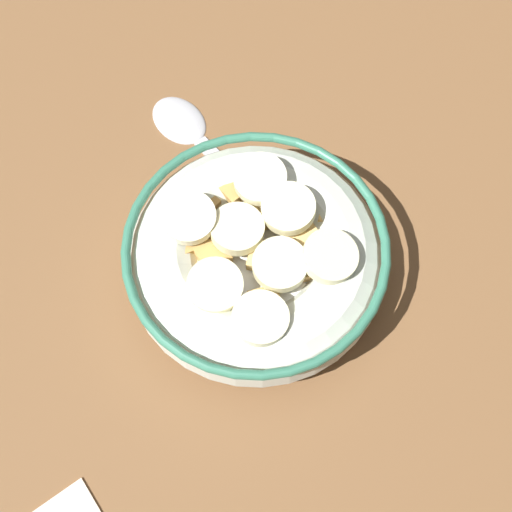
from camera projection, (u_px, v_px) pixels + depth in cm
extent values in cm
cube|color=brown|center=(256.00, 279.00, 44.06)|extent=(112.91, 112.91, 2.00)
cylinder|color=beige|center=(256.00, 272.00, 42.87)|extent=(8.84, 8.84, 0.60)
torus|color=beige|center=(256.00, 260.00, 40.97)|extent=(16.07, 16.07, 4.73)
torus|color=#337259|center=(256.00, 247.00, 39.08)|extent=(16.19, 16.19, 0.60)
cylinder|color=white|center=(256.00, 254.00, 40.13)|extent=(13.23, 13.23, 0.40)
cube|color=tan|center=(329.00, 299.00, 38.26)|extent=(1.93, 2.01, 1.03)
cube|color=#AD7F42|center=(196.00, 210.00, 40.68)|extent=(1.85, 1.85, 0.81)
cube|color=#B78947|center=(235.00, 188.00, 41.09)|extent=(2.03, 2.02, 0.83)
cube|color=#B78947|center=(213.00, 255.00, 39.52)|extent=(2.26, 2.28, 0.87)
cube|color=#B78947|center=(266.00, 304.00, 38.31)|extent=(2.53, 2.55, 0.99)
cube|color=tan|center=(268.00, 253.00, 39.54)|extent=(2.46, 2.47, 0.87)
cube|color=tan|center=(301.00, 182.00, 41.37)|extent=(2.57, 2.57, 0.89)
cube|color=tan|center=(303.00, 236.00, 39.76)|extent=(2.35, 2.29, 1.04)
cube|color=#B78947|center=(261.00, 175.00, 41.71)|extent=(2.51, 2.54, 1.02)
cube|color=tan|center=(260.00, 215.00, 40.50)|extent=(2.59, 2.58, 0.96)
cube|color=#AD7F42|center=(308.00, 265.00, 39.27)|extent=(2.54, 2.54, 0.85)
cube|color=tan|center=(333.00, 214.00, 40.58)|extent=(2.51, 2.54, 1.00)
cube|color=#B78947|center=(182.00, 244.00, 39.83)|extent=(2.41, 2.38, 0.94)
cube|color=#AD7F42|center=(217.00, 299.00, 38.41)|extent=(2.58, 2.57, 0.98)
cylinder|color=beige|center=(330.00, 256.00, 38.00)|extent=(4.66, 4.69, 1.38)
cylinder|color=beige|center=(281.00, 264.00, 38.31)|extent=(4.27, 4.27, 0.95)
cylinder|color=#F9EFC6|center=(189.00, 218.00, 39.12)|extent=(4.68, 4.68, 1.18)
cylinder|color=#F4EABC|center=(260.00, 319.00, 37.00)|extent=(4.40, 4.36, 1.15)
cylinder|color=beige|center=(218.00, 288.00, 37.69)|extent=(4.50, 4.55, 1.31)
cylinder|color=beige|center=(233.00, 233.00, 39.08)|extent=(3.56, 3.53, 0.95)
cylinder|color=#F9EFC6|center=(260.00, 179.00, 39.99)|extent=(4.01, 3.98, 1.21)
cylinder|color=beige|center=(290.00, 210.00, 39.14)|extent=(4.61, 4.58, 1.12)
ellipsoid|color=#B7B7BC|center=(179.00, 117.00, 47.58)|extent=(3.89, 5.10, 0.80)
cube|color=#B7B7BC|center=(240.00, 181.00, 45.71)|extent=(2.08, 9.19, 0.36)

